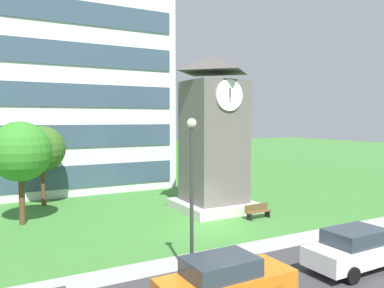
# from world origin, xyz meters

# --- Properties ---
(ground_plane) EXTENTS (160.00, 160.00, 0.00)m
(ground_plane) POSITION_xyz_m (0.00, 0.00, 0.00)
(ground_plane) COLOR #3D7A33
(street_asphalt) EXTENTS (120.00, 7.20, 0.01)m
(street_asphalt) POSITION_xyz_m (0.00, -8.30, 0.00)
(street_asphalt) COLOR #38383A
(street_asphalt) RESTS_ON ground
(kerb_strip) EXTENTS (120.00, 1.60, 0.01)m
(kerb_strip) POSITION_xyz_m (0.00, -3.90, 0.00)
(kerb_strip) COLOR #9E9E99
(kerb_strip) RESTS_ON ground
(office_building) EXTENTS (15.62, 11.11, 28.80)m
(office_building) POSITION_xyz_m (-4.07, 18.03, 14.40)
(office_building) COLOR silver
(office_building) RESTS_ON ground
(clock_tower) EXTENTS (4.82, 4.82, 10.35)m
(clock_tower) POSITION_xyz_m (2.23, 3.64, 4.62)
(clock_tower) COLOR #605B56
(clock_tower) RESTS_ON ground
(park_bench) EXTENTS (1.82, 0.56, 0.88)m
(park_bench) POSITION_xyz_m (3.44, 0.37, 0.46)
(park_bench) COLOR brown
(park_bench) RESTS_ON ground
(street_lamp) EXTENTS (0.36, 0.36, 6.19)m
(street_lamp) POSITION_xyz_m (-4.55, -5.77, 3.81)
(street_lamp) COLOR #333338
(street_lamp) RESTS_ON ground
(tree_by_building) EXTENTS (3.48, 3.48, 6.02)m
(tree_by_building) POSITION_xyz_m (-9.52, 5.86, 4.26)
(tree_by_building) COLOR #513823
(tree_by_building) RESTS_ON ground
(tree_near_tower) EXTENTS (3.21, 3.21, 5.67)m
(tree_near_tower) POSITION_xyz_m (-7.75, 10.54, 4.04)
(tree_near_tower) COLOR #513823
(tree_near_tower) RESTS_ON ground
(parked_car_orange) EXTENTS (4.65, 2.04, 1.69)m
(parked_car_orange) POSITION_xyz_m (-4.58, -8.11, 0.86)
(parked_car_orange) COLOR orange
(parked_car_orange) RESTS_ON ground
(parked_car_white) EXTENTS (4.82, 2.05, 1.69)m
(parked_car_white) POSITION_xyz_m (1.98, -8.02, 0.86)
(parked_car_white) COLOR silver
(parked_car_white) RESTS_ON ground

